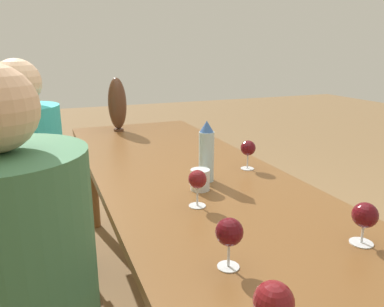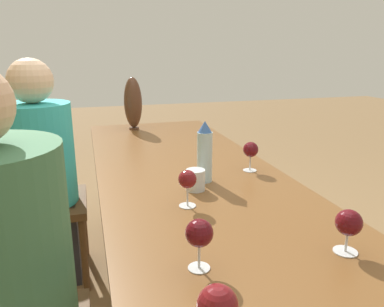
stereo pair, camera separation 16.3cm
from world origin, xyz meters
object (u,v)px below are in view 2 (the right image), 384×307
vase (133,103)px  person_far (43,168)px  wine_glass_1 (349,224)px  chair_far (27,192)px  wine_glass_2 (217,307)px  person_near (6,287)px  wine_glass_4 (251,150)px  water_bottle (205,153)px  wine_glass_0 (199,234)px  wine_glass_3 (187,180)px  water_tumbler (195,180)px

vase → person_far: (-0.52, 0.55, -0.25)m
wine_glass_1 → person_far: bearing=35.6°
vase → person_far: person_far is taller
chair_far → wine_glass_2: bearing=-160.2°
wine_glass_2 → person_near: size_ratio=0.11×
wine_glass_4 → wine_glass_2: bearing=152.4°
vase → wine_glass_2: 2.02m
vase → chair_far: size_ratio=0.35×
vase → chair_far: 0.91m
water_bottle → chair_far: chair_far is taller
wine_glass_4 → wine_glass_0: bearing=146.7°
water_bottle → person_near: bearing=123.5°
wine_glass_2 → wine_glass_3: wine_glass_2 is taller
vase → wine_glass_2: bearing=176.9°
wine_glass_3 → wine_glass_4: size_ratio=0.99×
water_tumbler → wine_glass_2: 0.82m
person_near → chair_far: bearing=5.1°
water_tumbler → wine_glass_0: size_ratio=0.62×
wine_glass_0 → person_near: person_near is taller
wine_glass_4 → person_near: bearing=119.7°
wine_glass_2 → person_near: person_near is taller
wine_glass_0 → chair_far: 1.39m
water_tumbler → chair_far: (0.69, 0.73, -0.24)m
wine_glass_2 → chair_far: 1.61m
water_tumbler → wine_glass_1: size_ratio=0.67×
water_bottle → wine_glass_0: 0.66m
water_tumbler → vase: vase is taller
wine_glass_1 → chair_far: bearing=38.4°
person_far → water_bottle: bearing=-130.8°
vase → wine_glass_2: size_ratio=2.62×
water_bottle → wine_glass_0: size_ratio=1.90×
wine_glass_3 → person_near: (-0.23, 0.56, -0.16)m
wine_glass_4 → person_far: person_far is taller
water_bottle → wine_glass_4: bearing=-72.7°
vase → wine_glass_3: 1.36m
water_bottle → person_near: 0.86m
water_tumbler → wine_glass_0: bearing=164.5°
vase → wine_glass_4: size_ratio=2.63×
wine_glass_1 → person_far: 1.56m
wine_glass_0 → wine_glass_2: size_ratio=1.00×
wine_glass_2 → wine_glass_0: bearing=-10.0°
water_bottle → wine_glass_0: water_bottle is taller
wine_glass_1 → person_near: 0.93m
vase → wine_glass_2: vase is taller
wine_glass_0 → person_near: (0.15, 0.49, -0.16)m
vase → wine_glass_0: size_ratio=2.62×
chair_far → wine_glass_3: bearing=-141.9°
person_near → person_far: size_ratio=1.01×
wine_glass_0 → wine_glass_4: size_ratio=1.00×
water_bottle → vase: vase is taller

